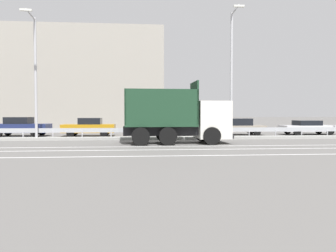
{
  "coord_description": "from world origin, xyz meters",
  "views": [
    {
      "loc": [
        -1.01,
        -20.95,
        1.81
      ],
      "look_at": [
        0.85,
        0.5,
        1.0
      ],
      "focal_mm": 35.0,
      "sensor_mm": 36.0,
      "label": 1
    }
  ],
  "objects_px": {
    "dump_truck": "(189,121)",
    "parked_car_6": "(308,127)",
    "street_lamp_2": "(232,69)",
    "parked_car_5": "(238,127)",
    "parked_car_3": "(89,127)",
    "median_road_sign": "(219,120)",
    "street_lamp_1": "(35,71)",
    "parked_car_4": "(166,126)",
    "parked_car_2": "(20,127)"
  },
  "relations": [
    {
      "from": "parked_car_3",
      "to": "street_lamp_1",
      "type": "bearing_deg",
      "value": 143.5
    },
    {
      "from": "parked_car_2",
      "to": "parked_car_6",
      "type": "distance_m",
      "value": 24.16
    },
    {
      "from": "parked_car_6",
      "to": "parked_car_4",
      "type": "bearing_deg",
      "value": -90.6
    },
    {
      "from": "parked_car_4",
      "to": "parked_car_6",
      "type": "bearing_deg",
      "value": 90.24
    },
    {
      "from": "parked_car_2",
      "to": "parked_car_4",
      "type": "bearing_deg",
      "value": 92.17
    },
    {
      "from": "street_lamp_2",
      "to": "parked_car_5",
      "type": "relative_size",
      "value": 2.03
    },
    {
      "from": "dump_truck",
      "to": "parked_car_6",
      "type": "height_order",
      "value": "dump_truck"
    },
    {
      "from": "street_lamp_1",
      "to": "street_lamp_2",
      "type": "xyz_separation_m",
      "value": [
        13.62,
        0.15,
        0.34
      ]
    },
    {
      "from": "parked_car_3",
      "to": "parked_car_5",
      "type": "relative_size",
      "value": 0.94
    },
    {
      "from": "street_lamp_2",
      "to": "parked_car_3",
      "type": "distance_m",
      "value": 12.09
    },
    {
      "from": "dump_truck",
      "to": "parked_car_6",
      "type": "bearing_deg",
      "value": 120.95
    },
    {
      "from": "parked_car_2",
      "to": "parked_car_6",
      "type": "height_order",
      "value": "parked_car_2"
    },
    {
      "from": "parked_car_3",
      "to": "parked_car_5",
      "type": "bearing_deg",
      "value": -87.37
    },
    {
      "from": "dump_truck",
      "to": "street_lamp_2",
      "type": "distance_m",
      "value": 6.02
    },
    {
      "from": "parked_car_2",
      "to": "parked_car_3",
      "type": "distance_m",
      "value": 5.55
    },
    {
      "from": "median_road_sign",
      "to": "parked_car_2",
      "type": "xyz_separation_m",
      "value": [
        -15.26,
        4.22,
        -0.56
      ]
    },
    {
      "from": "dump_truck",
      "to": "street_lamp_1",
      "type": "xyz_separation_m",
      "value": [
        -10.06,
        3.02,
        3.34
      ]
    },
    {
      "from": "parked_car_4",
      "to": "parked_car_6",
      "type": "height_order",
      "value": "parked_car_4"
    },
    {
      "from": "street_lamp_1",
      "to": "parked_car_2",
      "type": "bearing_deg",
      "value": 119.89
    },
    {
      "from": "median_road_sign",
      "to": "street_lamp_2",
      "type": "xyz_separation_m",
      "value": [
        0.92,
        -0.09,
        3.69
      ]
    },
    {
      "from": "parked_car_6",
      "to": "parked_car_2",
      "type": "bearing_deg",
      "value": -91.43
    },
    {
      "from": "dump_truck",
      "to": "parked_car_3",
      "type": "xyz_separation_m",
      "value": [
        -7.1,
        6.97,
        -0.6
      ]
    },
    {
      "from": "median_road_sign",
      "to": "street_lamp_1",
      "type": "bearing_deg",
      "value": -178.91
    },
    {
      "from": "street_lamp_1",
      "to": "parked_car_4",
      "type": "xyz_separation_m",
      "value": [
        9.19,
        4.22,
        -3.91
      ]
    },
    {
      "from": "median_road_sign",
      "to": "parked_car_6",
      "type": "bearing_deg",
      "value": 24.69
    },
    {
      "from": "street_lamp_1",
      "to": "parked_car_6",
      "type": "distance_m",
      "value": 22.4
    },
    {
      "from": "median_road_sign",
      "to": "dump_truck",
      "type": "bearing_deg",
      "value": -128.92
    },
    {
      "from": "median_road_sign",
      "to": "street_lamp_1",
      "type": "relative_size",
      "value": 0.3
    },
    {
      "from": "median_road_sign",
      "to": "parked_car_2",
      "type": "relative_size",
      "value": 0.54
    },
    {
      "from": "street_lamp_2",
      "to": "parked_car_2",
      "type": "bearing_deg",
      "value": 165.09
    },
    {
      "from": "median_road_sign",
      "to": "parked_car_6",
      "type": "relative_size",
      "value": 0.52
    },
    {
      "from": "street_lamp_1",
      "to": "street_lamp_2",
      "type": "distance_m",
      "value": 13.62
    },
    {
      "from": "parked_car_4",
      "to": "parked_car_2",
      "type": "bearing_deg",
      "value": -91.47
    },
    {
      "from": "street_lamp_1",
      "to": "parked_car_3",
      "type": "distance_m",
      "value": 6.32
    },
    {
      "from": "street_lamp_1",
      "to": "parked_car_5",
      "type": "relative_size",
      "value": 1.86
    },
    {
      "from": "street_lamp_1",
      "to": "parked_car_4",
      "type": "height_order",
      "value": "street_lamp_1"
    },
    {
      "from": "street_lamp_2",
      "to": "parked_car_4",
      "type": "height_order",
      "value": "street_lamp_2"
    },
    {
      "from": "street_lamp_1",
      "to": "parked_car_3",
      "type": "bearing_deg",
      "value": 53.16
    },
    {
      "from": "parked_car_4",
      "to": "parked_car_5",
      "type": "height_order",
      "value": "parked_car_4"
    },
    {
      "from": "dump_truck",
      "to": "street_lamp_2",
      "type": "bearing_deg",
      "value": 130.17
    },
    {
      "from": "dump_truck",
      "to": "street_lamp_2",
      "type": "xyz_separation_m",
      "value": [
        3.55,
        3.17,
        3.68
      ]
    },
    {
      "from": "dump_truck",
      "to": "median_road_sign",
      "type": "bearing_deg",
      "value": 139.53
    },
    {
      "from": "parked_car_6",
      "to": "parked_car_5",
      "type": "bearing_deg",
      "value": -92.24
    },
    {
      "from": "dump_truck",
      "to": "parked_car_5",
      "type": "bearing_deg",
      "value": 142.64
    },
    {
      "from": "parked_car_3",
      "to": "parked_car_2",
      "type": "bearing_deg",
      "value": 85.15
    },
    {
      "from": "street_lamp_1",
      "to": "parked_car_4",
      "type": "relative_size",
      "value": 1.87
    },
    {
      "from": "median_road_sign",
      "to": "street_lamp_2",
      "type": "distance_m",
      "value": 3.8
    },
    {
      "from": "median_road_sign",
      "to": "parked_car_3",
      "type": "bearing_deg",
      "value": 159.08
    },
    {
      "from": "street_lamp_2",
      "to": "parked_car_4",
      "type": "distance_m",
      "value": 7.37
    },
    {
      "from": "parked_car_3",
      "to": "dump_truck",
      "type": "bearing_deg",
      "value": -134.14
    }
  ]
}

